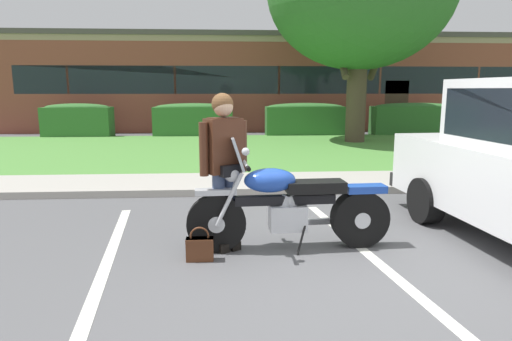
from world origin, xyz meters
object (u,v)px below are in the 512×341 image
(handbag, at_px, (200,247))
(hedge_center_right, at_px, (305,119))
(hedge_right, at_px, (414,118))
(motorcycle, at_px, (297,206))
(hedge_center_left, at_px, (193,119))
(hedge_left, at_px, (78,120))
(rider_person, at_px, (224,160))
(brick_building, at_px, (267,84))

(handbag, distance_m, hedge_center_right, 12.80)
(handbag, bearing_deg, hedge_center_right, 75.24)
(hedge_center_right, height_order, hedge_right, same)
(motorcycle, xyz_separation_m, hedge_center_left, (-2.00, 12.08, 0.16))
(motorcycle, relative_size, hedge_center_left, 0.77)
(motorcycle, height_order, handbag, motorcycle)
(handbag, bearing_deg, hedge_left, 112.69)
(motorcycle, distance_m, hedge_center_right, 12.28)
(rider_person, bearing_deg, handbag, -128.05)
(handbag, relative_size, hedge_center_left, 0.12)
(hedge_center_right, distance_m, hedge_right, 4.21)
(hedge_left, bearing_deg, motorcycle, -62.77)
(motorcycle, height_order, hedge_center_left, motorcycle)
(motorcycle, bearing_deg, hedge_center_right, 79.62)
(hedge_left, distance_m, brick_building, 10.34)
(hedge_center_left, xyz_separation_m, hedge_center_right, (4.21, 0.00, 0.00))
(hedge_left, distance_m, hedge_right, 12.64)
(handbag, distance_m, brick_building, 19.50)
(rider_person, xyz_separation_m, hedge_left, (-5.43, 12.03, -0.34))
(rider_person, distance_m, hedge_right, 14.04)
(hedge_left, bearing_deg, hedge_right, 0.00)
(motorcycle, bearing_deg, hedge_left, 117.23)
(hedge_center_left, height_order, brick_building, brick_building)
(handbag, relative_size, brick_building, 0.01)
(rider_person, bearing_deg, hedge_center_right, 76.00)
(hedge_center_right, height_order, brick_building, brick_building)
(hedge_right, bearing_deg, hedge_center_left, 180.00)
(hedge_center_right, bearing_deg, handbag, -104.76)
(handbag, relative_size, hedge_center_right, 0.12)
(hedge_left, relative_size, hedge_right, 0.75)
(rider_person, xyz_separation_m, hedge_right, (7.21, 12.03, -0.34))
(hedge_center_left, relative_size, hedge_center_right, 0.97)
(rider_person, height_order, hedge_left, rider_person)
(motorcycle, relative_size, rider_person, 1.32)
(handbag, distance_m, hedge_right, 14.45)
(hedge_right, xyz_separation_m, brick_building, (-5.06, 6.90, 1.37))
(rider_person, distance_m, hedge_center_left, 12.10)
(brick_building, bearing_deg, rider_person, -96.49)
(hedge_center_left, bearing_deg, brick_building, 63.97)
(hedge_center_left, bearing_deg, handbag, -85.58)
(handbag, relative_size, hedge_right, 0.11)
(hedge_left, height_order, hedge_center_left, same)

